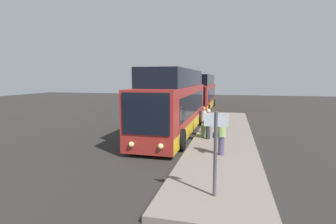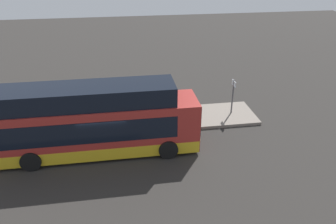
% 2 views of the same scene
% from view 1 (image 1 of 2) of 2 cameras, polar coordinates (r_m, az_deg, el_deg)
% --- Properties ---
extents(ground, '(80.00, 80.00, 0.00)m').
position_cam_1_polar(ground, '(16.38, 0.76, -4.90)').
color(ground, '#2B2826').
extents(platform, '(20.00, 3.22, 0.20)m').
position_cam_1_polar(platform, '(15.96, 12.11, -5.03)').
color(platform, slate).
rests_on(platform, ground).
extents(bus_lead, '(11.18, 2.70, 4.01)m').
position_cam_1_polar(bus_lead, '(16.49, 1.41, 1.48)').
color(bus_lead, maroon).
rests_on(bus_lead, ground).
extents(bus_second, '(11.20, 2.83, 3.86)m').
position_cam_1_polar(bus_second, '(29.82, 7.07, 3.90)').
color(bus_second, maroon).
rests_on(bus_second, ground).
extents(passenger_boarding, '(0.49, 0.62, 1.77)m').
position_cam_1_polar(passenger_boarding, '(11.47, 11.50, -4.49)').
color(passenger_boarding, '#4C476B').
rests_on(passenger_boarding, platform).
extents(passenger_waiting, '(0.55, 0.41, 1.59)m').
position_cam_1_polar(passenger_waiting, '(15.89, 7.79, -1.45)').
color(passenger_waiting, '#6B604C').
rests_on(passenger_waiting, platform).
extents(passenger_with_bags, '(0.61, 0.52, 1.66)m').
position_cam_1_polar(passenger_with_bags, '(14.35, 8.71, -2.31)').
color(passenger_with_bags, '#2D2D33').
rests_on(passenger_with_bags, platform).
extents(suitcase, '(0.44, 0.25, 0.92)m').
position_cam_1_polar(suitcase, '(14.98, 7.70, -4.03)').
color(suitcase, '#598C59').
rests_on(suitcase, platform).
extents(sign_post, '(0.10, 0.66, 2.40)m').
position_cam_1_polar(sign_post, '(7.36, 10.31, -7.05)').
color(sign_post, '#4C4C51').
rests_on(sign_post, platform).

